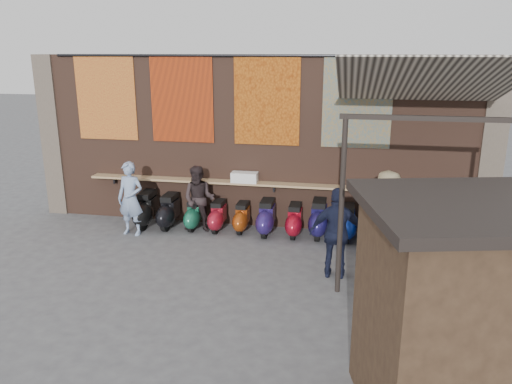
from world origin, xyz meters
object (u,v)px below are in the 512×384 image
(shelf_box, at_px, (244,177))
(scooter_stool_8, at_px, (348,223))
(scooter_stool_9, at_px, (373,225))
(scooter_stool_3, at_px, (218,216))
(diner_left, at_px, (131,199))
(shopper_tan, at_px, (386,214))
(scooter_stool_4, at_px, (242,218))
(scooter_stool_6, at_px, (295,221))
(scooter_stool_2, at_px, (194,215))
(diner_right, at_px, (199,199))
(shopper_grey, at_px, (399,249))
(scooter_stool_0, at_px, (147,210))
(scooter_stool_1, at_px, (169,212))
(scooter_stool_5, at_px, (266,218))
(shopper_navy, at_px, (337,233))
(market_stall, at_px, (476,320))
(scooter_stool_7, at_px, (319,219))

(shelf_box, distance_m, scooter_stool_8, 2.58)
(scooter_stool_9, bearing_deg, scooter_stool_3, 179.59)
(scooter_stool_8, xyz_separation_m, diner_left, (-4.87, -0.60, 0.46))
(shelf_box, height_order, scooter_stool_8, shelf_box)
(shopper_tan, bearing_deg, scooter_stool_3, 120.64)
(scooter_stool_4, relative_size, diner_left, 0.42)
(scooter_stool_3, distance_m, scooter_stool_6, 1.81)
(scooter_stool_8, bearing_deg, diner_left, -173.04)
(scooter_stool_2, bearing_deg, shelf_box, 14.62)
(scooter_stool_3, bearing_deg, diner_right, -163.94)
(scooter_stool_6, relative_size, shopper_grey, 0.44)
(scooter_stool_4, height_order, scooter_stool_9, scooter_stool_9)
(scooter_stool_0, bearing_deg, scooter_stool_4, 1.81)
(scooter_stool_0, relative_size, diner_right, 0.57)
(scooter_stool_1, distance_m, scooter_stool_5, 2.36)
(scooter_stool_5, distance_m, scooter_stool_8, 1.83)
(scooter_stool_9, distance_m, shopper_navy, 2.17)
(scooter_stool_1, xyz_separation_m, shopper_navy, (4.00, -1.97, 0.46))
(market_stall, bearing_deg, shopper_grey, 87.84)
(scooter_stool_1, height_order, shopper_grey, shopper_grey)
(scooter_stool_9, bearing_deg, shelf_box, 173.68)
(shelf_box, distance_m, scooter_stool_7, 1.97)
(shelf_box, height_order, scooter_stool_9, shelf_box)
(scooter_stool_9, distance_m, diner_left, 5.49)
(scooter_stool_3, bearing_deg, scooter_stool_9, -0.41)
(scooter_stool_9, bearing_deg, shopper_navy, -110.79)
(scooter_stool_9, bearing_deg, scooter_stool_6, -179.71)
(diner_left, distance_m, shopper_grey, 6.09)
(diner_right, bearing_deg, market_stall, -47.05)
(scooter_stool_8, bearing_deg, scooter_stool_2, 179.96)
(scooter_stool_0, distance_m, scooter_stool_7, 4.10)
(shelf_box, relative_size, scooter_stool_4, 0.85)
(scooter_stool_4, bearing_deg, scooter_stool_2, -178.40)
(scooter_stool_9, xyz_separation_m, shopper_navy, (-0.75, -1.97, 0.49))
(scooter_stool_4, xyz_separation_m, market_stall, (3.84, -5.50, 0.90))
(scooter_stool_2, height_order, shopper_grey, shopper_grey)
(scooter_stool_0, bearing_deg, market_stall, -41.35)
(scooter_stool_2, xyz_separation_m, scooter_stool_7, (2.93, 0.03, 0.08))
(scooter_stool_6, height_order, shopper_tan, shopper_tan)
(scooter_stool_4, relative_size, shopper_navy, 0.42)
(scooter_stool_4, relative_size, shopper_grey, 0.40)
(scooter_stool_4, xyz_separation_m, scooter_stool_6, (1.24, -0.07, 0.03))
(shelf_box, bearing_deg, scooter_stool_8, -7.19)
(scooter_stool_6, bearing_deg, scooter_stool_1, 179.82)
(diner_left, bearing_deg, scooter_stool_7, 15.12)
(scooter_stool_5, height_order, shopper_tan, shopper_tan)
(scooter_stool_5, relative_size, diner_left, 0.49)
(scooter_stool_5, height_order, shopper_navy, shopper_navy)
(scooter_stool_9, bearing_deg, scooter_stool_4, 178.87)
(scooter_stool_0, distance_m, shopper_navy, 4.98)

